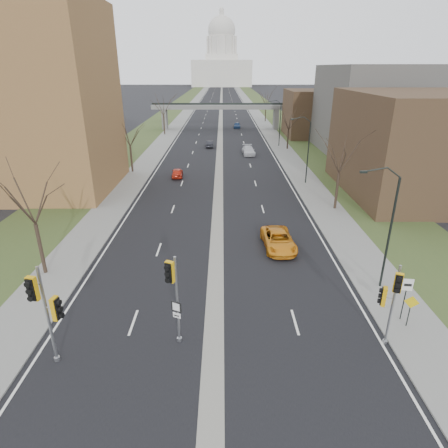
{
  "coord_description": "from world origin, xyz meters",
  "views": [
    {
      "loc": [
        0.53,
        -16.95,
        14.55
      ],
      "look_at": [
        0.63,
        8.7,
        3.8
      ],
      "focal_mm": 30.0,
      "sensor_mm": 36.0,
      "label": 1
    }
  ],
  "objects_px": {
    "signal_pole_median": "(173,287)",
    "signal_pole_right": "(391,295)",
    "warning_sign": "(410,307)",
    "signal_pole_left": "(46,304)",
    "car_right_near": "(278,240)",
    "car_left_far": "(210,144)",
    "car_right_mid": "(248,150)",
    "car_right_far": "(237,125)",
    "speed_limit_sign": "(406,292)",
    "car_left_near": "(177,173)"
  },
  "relations": [
    {
      "from": "signal_pole_median",
      "to": "signal_pole_right",
      "type": "xyz_separation_m",
      "value": [
        11.66,
        -0.07,
        -0.49
      ]
    },
    {
      "from": "signal_pole_median",
      "to": "car_left_far",
      "type": "xyz_separation_m",
      "value": [
        0.1,
        57.08,
        -3.17
      ]
    },
    {
      "from": "speed_limit_sign",
      "to": "warning_sign",
      "type": "height_order",
      "value": "speed_limit_sign"
    },
    {
      "from": "car_right_near",
      "to": "car_right_mid",
      "type": "distance_m",
      "value": 37.95
    },
    {
      "from": "speed_limit_sign",
      "to": "car_left_far",
      "type": "bearing_deg",
      "value": 111.33
    },
    {
      "from": "car_left_far",
      "to": "car_right_mid",
      "type": "xyz_separation_m",
      "value": [
        7.22,
        -6.85,
        0.11
      ]
    },
    {
      "from": "signal_pole_right",
      "to": "car_left_far",
      "type": "xyz_separation_m",
      "value": [
        -11.56,
        57.15,
        -2.68
      ]
    },
    {
      "from": "signal_pole_left",
      "to": "car_right_mid",
      "type": "height_order",
      "value": "signal_pole_left"
    },
    {
      "from": "signal_pole_median",
      "to": "warning_sign",
      "type": "relative_size",
      "value": 2.56
    },
    {
      "from": "signal_pole_right",
      "to": "warning_sign",
      "type": "relative_size",
      "value": 2.37
    },
    {
      "from": "car_left_near",
      "to": "car_right_far",
      "type": "xyz_separation_m",
      "value": [
        10.29,
        47.18,
        0.07
      ]
    },
    {
      "from": "car_right_mid",
      "to": "speed_limit_sign",
      "type": "bearing_deg",
      "value": -85.57
    },
    {
      "from": "car_right_far",
      "to": "car_left_far",
      "type": "bearing_deg",
      "value": -101.38
    },
    {
      "from": "signal_pole_left",
      "to": "signal_pole_right",
      "type": "xyz_separation_m",
      "value": [
        17.78,
        1.45,
        -0.46
      ]
    },
    {
      "from": "warning_sign",
      "to": "car_right_far",
      "type": "distance_m",
      "value": 81.32
    },
    {
      "from": "car_right_far",
      "to": "car_left_near",
      "type": "bearing_deg",
      "value": -99.65
    },
    {
      "from": "signal_pole_median",
      "to": "car_left_far",
      "type": "height_order",
      "value": "signal_pole_median"
    },
    {
      "from": "speed_limit_sign",
      "to": "warning_sign",
      "type": "xyz_separation_m",
      "value": [
        0.08,
        -0.66,
        -0.6
      ]
    },
    {
      "from": "signal_pole_left",
      "to": "signal_pole_median",
      "type": "relative_size",
      "value": 1.05
    },
    {
      "from": "signal_pole_right",
      "to": "warning_sign",
      "type": "distance_m",
      "value": 3.13
    },
    {
      "from": "signal_pole_left",
      "to": "car_right_near",
      "type": "bearing_deg",
      "value": 57.48
    },
    {
      "from": "car_left_far",
      "to": "signal_pole_left",
      "type": "bearing_deg",
      "value": 82.96
    },
    {
      "from": "speed_limit_sign",
      "to": "car_right_mid",
      "type": "relative_size",
      "value": 0.57
    },
    {
      "from": "signal_pole_left",
      "to": "car_right_far",
      "type": "bearing_deg",
      "value": 93.53
    },
    {
      "from": "signal_pole_left",
      "to": "car_right_far",
      "type": "distance_m",
      "value": 84.91
    },
    {
      "from": "car_left_far",
      "to": "car_left_near",
      "type": "bearing_deg",
      "value": 78.75
    },
    {
      "from": "car_left_far",
      "to": "car_right_far",
      "type": "bearing_deg",
      "value": -105.0
    },
    {
      "from": "signal_pole_median",
      "to": "speed_limit_sign",
      "type": "height_order",
      "value": "signal_pole_median"
    },
    {
      "from": "signal_pole_median",
      "to": "car_right_far",
      "type": "xyz_separation_m",
      "value": [
        6.43,
        82.41,
        -3.09
      ]
    },
    {
      "from": "signal_pole_right",
      "to": "car_left_near",
      "type": "xyz_separation_m",
      "value": [
        -15.52,
        35.3,
        -2.66
      ]
    },
    {
      "from": "signal_pole_median",
      "to": "signal_pole_right",
      "type": "height_order",
      "value": "signal_pole_median"
    },
    {
      "from": "signal_pole_left",
      "to": "signal_pole_right",
      "type": "bearing_deg",
      "value": 16.7
    },
    {
      "from": "car_right_near",
      "to": "car_left_near",
      "type": "bearing_deg",
      "value": 113.06
    },
    {
      "from": "car_left_far",
      "to": "car_right_mid",
      "type": "distance_m",
      "value": 9.95
    },
    {
      "from": "warning_sign",
      "to": "car_right_near",
      "type": "height_order",
      "value": "warning_sign"
    },
    {
      "from": "warning_sign",
      "to": "car_right_near",
      "type": "relative_size",
      "value": 0.39
    },
    {
      "from": "speed_limit_sign",
      "to": "car_left_near",
      "type": "height_order",
      "value": "speed_limit_sign"
    },
    {
      "from": "speed_limit_sign",
      "to": "car_left_far",
      "type": "relative_size",
      "value": 0.76
    },
    {
      "from": "warning_sign",
      "to": "car_right_far",
      "type": "xyz_separation_m",
      "value": [
        -7.31,
        80.99,
        -0.79
      ]
    },
    {
      "from": "car_right_far",
      "to": "speed_limit_sign",
      "type": "bearing_deg",
      "value": -82.2
    },
    {
      "from": "speed_limit_sign",
      "to": "car_right_far",
      "type": "height_order",
      "value": "speed_limit_sign"
    },
    {
      "from": "car_right_mid",
      "to": "car_right_far",
      "type": "bearing_deg",
      "value": 88.5
    },
    {
      "from": "car_right_near",
      "to": "car_right_far",
      "type": "xyz_separation_m",
      "value": [
        -1.04,
        70.13,
        -0.05
      ]
    },
    {
      "from": "car_right_mid",
      "to": "car_right_near",
      "type": "bearing_deg",
      "value": -92.85
    },
    {
      "from": "speed_limit_sign",
      "to": "warning_sign",
      "type": "distance_m",
      "value": 0.89
    },
    {
      "from": "warning_sign",
      "to": "car_right_far",
      "type": "relative_size",
      "value": 0.51
    },
    {
      "from": "signal_pole_left",
      "to": "car_right_far",
      "type": "relative_size",
      "value": 1.38
    },
    {
      "from": "car_left_near",
      "to": "car_right_mid",
      "type": "relative_size",
      "value": 0.75
    },
    {
      "from": "car_right_far",
      "to": "warning_sign",
      "type": "bearing_deg",
      "value": -82.19
    },
    {
      "from": "signal_pole_left",
      "to": "car_left_far",
      "type": "xyz_separation_m",
      "value": [
        6.22,
        58.6,
        -3.13
      ]
    }
  ]
}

